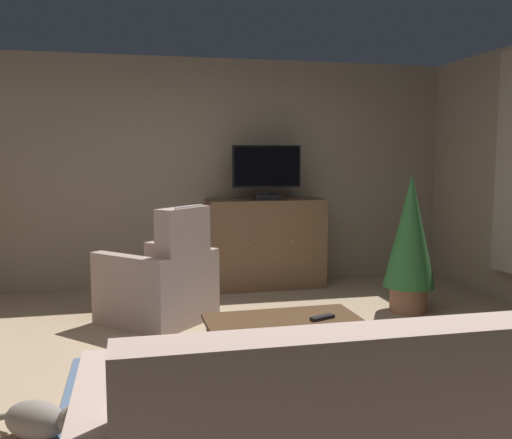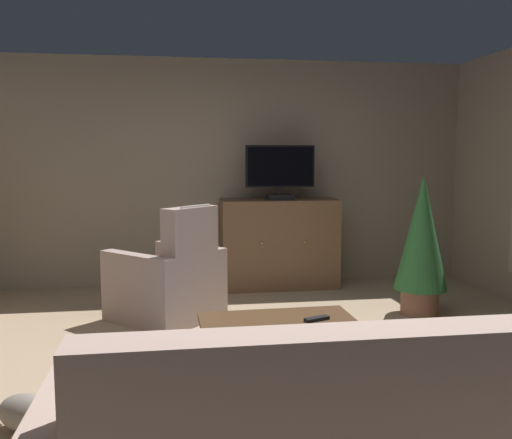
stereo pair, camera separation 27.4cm
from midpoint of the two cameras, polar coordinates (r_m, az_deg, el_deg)
The scene contains 10 objects.
ground_plane at distance 3.99m, azimuth -1.48°, elevation -15.98°, with size 6.42×6.25×0.04m, color tan.
wall_back at distance 6.53m, azimuth -6.37°, elevation 4.77°, with size 6.42×0.10×2.61m, color gray.
rug_central at distance 3.60m, azimuth -5.03°, elevation -18.19°, with size 2.01×1.93×0.01m, color slate.
tv_cabinet at distance 6.37m, azimuth -0.26°, elevation -2.66°, with size 1.32×0.53×1.01m.
television at distance 6.23m, azimuth -0.16°, elevation 5.03°, with size 0.78×0.20×0.61m.
coffee_table at distance 3.66m, azimuth 0.55°, elevation -10.99°, with size 1.01×0.48×0.47m.
tv_remote at distance 3.63m, azimuth 4.65°, elevation -10.00°, with size 0.17×0.05×0.02m, color black.
armchair_facing_sofa at distance 5.18m, azimuth -11.26°, elevation -6.56°, with size 1.16×1.16×1.08m.
potted_plant_tall_palm_by_window at distance 5.48m, azimuth 14.16°, elevation -1.88°, with size 0.49×0.49×1.33m.
cat at distance 3.39m, azimuth -23.37°, elevation -18.39°, with size 0.61×0.42×0.23m.
Camera 1 is at (-0.83, -3.59, 1.52)m, focal length 39.00 mm.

